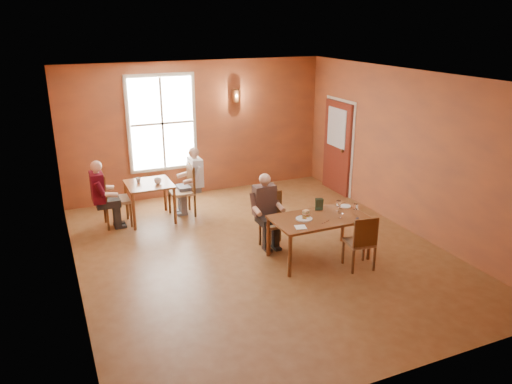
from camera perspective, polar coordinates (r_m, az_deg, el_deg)
name	(u,v)px	position (r m, az deg, el deg)	size (l,w,h in m)	color
ground	(261,252)	(8.74, 0.53, -6.91)	(6.00, 7.00, 0.01)	brown
wall_back	(197,129)	(11.37, -6.72, 7.18)	(6.00, 0.04, 3.00)	brown
wall_front	(399,259)	(5.40, 16.05, -7.37)	(6.00, 0.04, 3.00)	brown
wall_left	(67,194)	(7.53, -20.75, -0.24)	(0.04, 7.00, 3.00)	brown
wall_right	(407,151)	(9.76, 16.90, 4.47)	(0.04, 7.00, 3.00)	brown
ceiling	(261,77)	(7.89, 0.60, 13.05)	(6.00, 7.00, 0.04)	white
window	(162,123)	(11.09, -10.67, 7.72)	(1.36, 0.10, 1.96)	white
door	(337,147)	(11.62, 9.21, 5.05)	(0.12, 1.04, 2.10)	maroon
wall_sconce	(236,96)	(11.45, -2.33, 10.93)	(0.16, 0.16, 0.28)	brown
main_table	(318,238)	(8.47, 7.15, -5.19)	(1.57, 0.88, 0.74)	brown
chair_diner_main	(275,222)	(8.73, 2.18, -3.41)	(0.44, 0.44, 0.98)	#4C2411
diner_main	(276,215)	(8.65, 2.28, -2.61)	(0.51, 0.51, 1.27)	black
chair_empty	(359,241)	(8.22, 11.74, -5.52)	(0.41, 0.41, 0.92)	#47260F
plate_food	(304,218)	(8.21, 5.51, -3.01)	(0.27, 0.27, 0.04)	white
sandwich	(306,214)	(8.28, 5.71, -2.55)	(0.09, 0.09, 0.11)	tan
goblet_a	(339,206)	(8.60, 9.41, -1.54)	(0.08, 0.08, 0.20)	white
goblet_b	(355,209)	(8.52, 11.29, -1.88)	(0.08, 0.08, 0.20)	white
goblet_c	(341,213)	(8.30, 9.65, -2.39)	(0.07, 0.07, 0.19)	white
menu_stand	(319,204)	(8.59, 7.23, -1.41)	(0.13, 0.06, 0.21)	#253B28
knife	(326,222)	(8.14, 7.96, -3.43)	(0.21, 0.02, 0.00)	silver
napkin	(301,227)	(7.91, 5.12, -4.02)	(0.17, 0.17, 0.01)	white
side_plate	(345,206)	(8.86, 10.19, -1.60)	(0.19, 0.19, 0.01)	silver
sunglasses	(357,219)	(8.34, 11.46, -3.05)	(0.12, 0.04, 0.02)	black
second_table	(150,202)	(10.18, -12.00, -1.09)	(0.88, 0.88, 0.77)	brown
chair_diner_white	(181,191)	(10.27, -8.51, 0.13)	(0.46, 0.46, 1.05)	brown
diner_white	(183,184)	(10.23, -8.39, 0.91)	(0.54, 0.54, 1.34)	white
chair_diner_maroon	(116,199)	(10.04, -15.68, -0.75)	(0.48, 0.48, 1.08)	#3A1A0B
diner_maroon	(114,193)	(9.99, -15.91, -0.14)	(0.53, 0.53, 1.32)	#561B25
cup_a	(158,181)	(9.98, -11.16, 1.24)	(0.14, 0.14, 0.11)	white
cup_b	(138,180)	(10.15, -13.30, 1.34)	(0.10, 0.10, 0.10)	white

